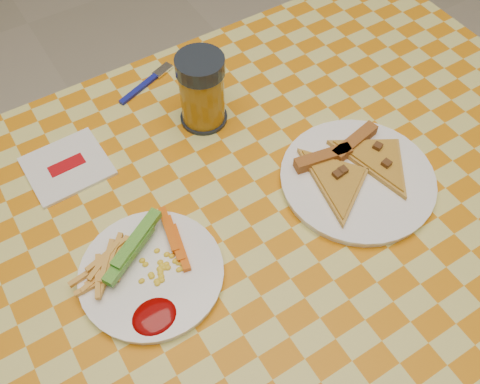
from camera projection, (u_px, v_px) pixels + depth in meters
name	position (u px, v px, depth m)	size (l,w,h in m)	color
ground	(246.00, 375.00, 1.44)	(8.00, 8.00, 0.00)	beige
table	(251.00, 250.00, 0.88)	(1.28, 0.88, 0.76)	white
plate_left	(152.00, 274.00, 0.77)	(0.20, 0.20, 0.01)	white
plate_right	(357.00, 180.00, 0.87)	(0.25, 0.25, 0.01)	white
fries_veggies	(140.00, 263.00, 0.76)	(0.19, 0.18, 0.04)	gold
pizza_slices	(354.00, 168.00, 0.87)	(0.24, 0.21, 0.02)	gold
drink_glass	(202.00, 91.00, 0.90)	(0.08, 0.08, 0.14)	black
napkin	(67.00, 166.00, 0.89)	(0.13, 0.12, 0.01)	white
fork	(147.00, 83.00, 1.01)	(0.13, 0.06, 0.01)	navy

